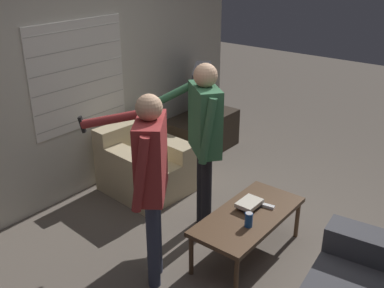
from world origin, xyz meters
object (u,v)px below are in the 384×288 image
(book_stack, at_px, (249,204))
(soda_can, at_px, (249,220))
(armchair_beige, at_px, (143,165))
(tv, at_px, (202,92))
(person_left_standing, at_px, (150,169))
(spare_remote, at_px, (267,206))
(coffee_table, at_px, (249,218))
(person_right_standing, at_px, (204,129))

(book_stack, height_order, soda_can, soda_can)
(armchair_beige, bearing_deg, tv, -169.25)
(person_left_standing, xyz_separation_m, book_stack, (0.84, -0.38, -0.56))
(armchair_beige, distance_m, person_left_standing, 1.68)
(spare_remote, bearing_deg, soda_can, 175.41)
(person_left_standing, height_order, spare_remote, person_left_standing)
(coffee_table, bearing_deg, person_left_standing, 150.27)
(coffee_table, distance_m, soda_can, 0.21)
(armchair_beige, relative_size, book_stack, 3.99)
(coffee_table, height_order, soda_can, soda_can)
(armchair_beige, bearing_deg, person_right_standing, 83.66)
(coffee_table, distance_m, spare_remote, 0.22)
(spare_remote, bearing_deg, person_right_standing, 90.51)
(person_left_standing, distance_m, soda_can, 0.95)
(person_left_standing, bearing_deg, tv, -7.52)
(person_left_standing, bearing_deg, armchair_beige, 10.82)
(tv, height_order, person_left_standing, person_left_standing)
(tv, relative_size, soda_can, 5.73)
(book_stack, bearing_deg, person_right_standing, 89.15)
(armchair_beige, height_order, coffee_table, armchair_beige)
(coffee_table, xyz_separation_m, tv, (1.51, 1.67, 0.44))
(coffee_table, bearing_deg, armchair_beige, 79.55)
(tv, distance_m, book_stack, 2.19)
(armchair_beige, xyz_separation_m, tv, (1.23, 0.13, 0.52))
(coffee_table, bearing_deg, spare_remote, -18.94)
(tv, bearing_deg, soda_can, 12.79)
(armchair_beige, distance_m, book_stack, 1.51)
(armchair_beige, xyz_separation_m, spare_remote, (-0.09, -1.61, 0.13))
(tv, height_order, spare_remote, tv)
(coffee_table, relative_size, tv, 1.54)
(spare_remote, bearing_deg, tv, 44.12)
(coffee_table, bearing_deg, person_right_standing, 80.60)
(person_right_standing, relative_size, soda_can, 12.93)
(person_right_standing, bearing_deg, tv, -14.23)
(armchair_beige, xyz_separation_m, book_stack, (-0.20, -1.49, 0.16))
(coffee_table, distance_m, person_right_standing, 0.88)
(armchair_beige, distance_m, soda_can, 1.71)
(armchair_beige, distance_m, coffee_table, 1.57)
(person_right_standing, bearing_deg, book_stack, -142.99)
(coffee_table, xyz_separation_m, person_left_standing, (-0.75, 0.43, 0.64))
(armchair_beige, height_order, soda_can, armchair_beige)
(coffee_table, height_order, person_right_standing, person_right_standing)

